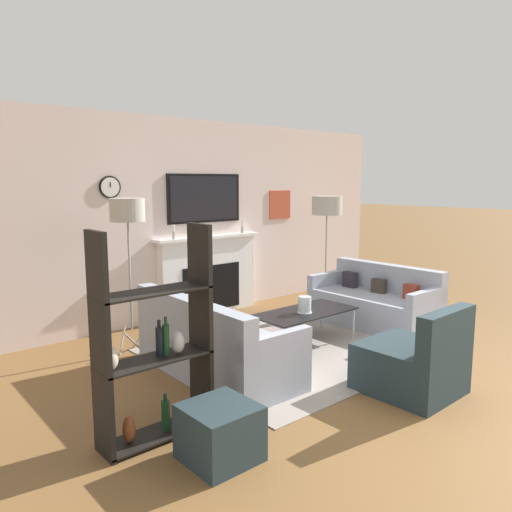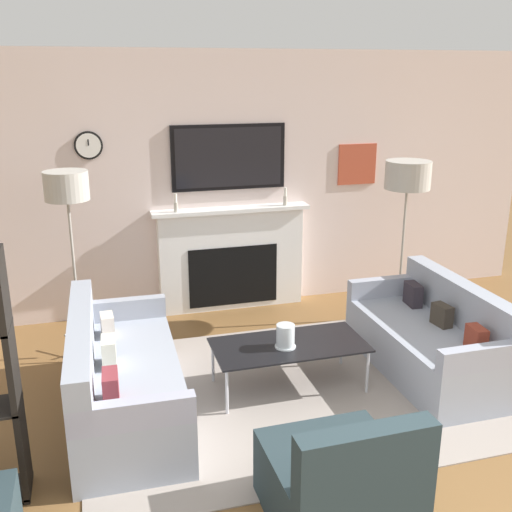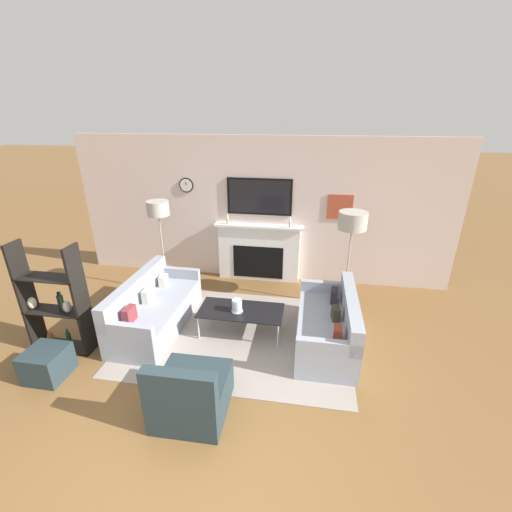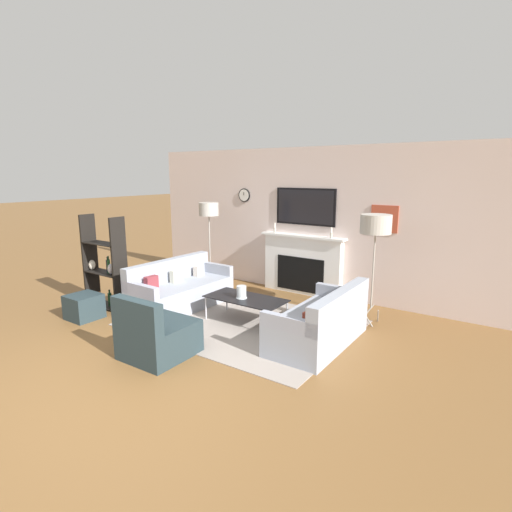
% 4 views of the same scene
% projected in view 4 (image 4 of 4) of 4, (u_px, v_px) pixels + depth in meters
% --- Properties ---
extents(ground_plane, '(60.00, 60.00, 0.00)m').
position_uv_depth(ground_plane, '(111.00, 390.00, 4.19)').
color(ground_plane, brown).
extents(fireplace_wall, '(7.08, 0.28, 2.70)m').
position_uv_depth(fireplace_wall, '(306.00, 229.00, 7.42)').
color(fireplace_wall, beige).
rests_on(fireplace_wall, ground_plane).
extents(area_rug, '(3.21, 2.40, 0.01)m').
position_uv_depth(area_rug, '(242.00, 323.00, 6.06)').
color(area_rug, gray).
rests_on(area_rug, ground_plane).
extents(couch_left, '(0.81, 1.82, 0.80)m').
position_uv_depth(couch_left, '(180.00, 291.00, 6.72)').
color(couch_left, '#969DAB').
rests_on(couch_left, ground_plane).
extents(couch_right, '(0.78, 1.63, 0.78)m').
position_uv_depth(couch_right, '(321.00, 324.00, 5.28)').
color(couch_right, '#969DAB').
rests_on(couch_right, ground_plane).
extents(armchair, '(0.76, 0.81, 0.81)m').
position_uv_depth(armchair, '(157.00, 336.00, 4.91)').
color(armchair, '#253439').
rests_on(armchair, ground_plane).
extents(coffee_table, '(1.23, 0.59, 0.39)m').
position_uv_depth(coffee_table, '(246.00, 299.00, 6.01)').
color(coffee_table, black).
rests_on(coffee_table, ground_plane).
extents(hurricane_candle, '(0.17, 0.17, 0.19)m').
position_uv_depth(hurricane_candle, '(241.00, 293.00, 5.98)').
color(hurricane_candle, silver).
rests_on(hurricane_candle, coffee_table).
extents(floor_lamp_left, '(0.37, 0.37, 1.70)m').
position_uv_depth(floor_lamp_left, '(209.00, 211.00, 7.53)').
color(floor_lamp_left, '#9E998E').
rests_on(floor_lamp_left, ground_plane).
extents(floor_lamp_right, '(0.45, 0.45, 1.66)m').
position_uv_depth(floor_lamp_right, '(376.00, 225.00, 5.76)').
color(floor_lamp_right, '#9E998E').
rests_on(floor_lamp_right, ground_plane).
extents(shelf_unit, '(0.85, 0.28, 1.56)m').
position_uv_depth(shelf_unit, '(104.00, 267.00, 6.66)').
color(shelf_unit, black).
rests_on(shelf_unit, ground_plane).
extents(ottoman, '(0.46, 0.46, 0.38)m').
position_uv_depth(ottoman, '(84.00, 307.00, 6.22)').
color(ottoman, '#253439').
rests_on(ottoman, ground_plane).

